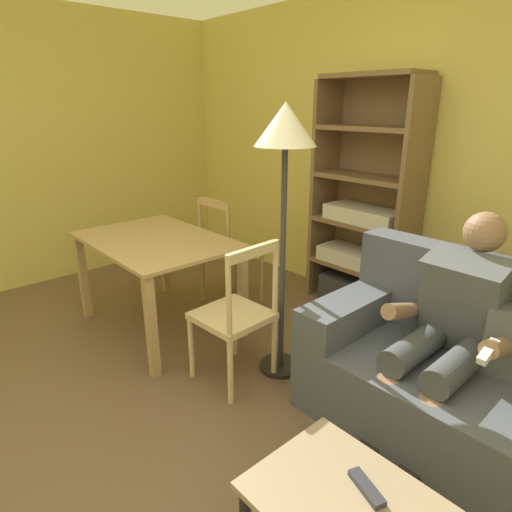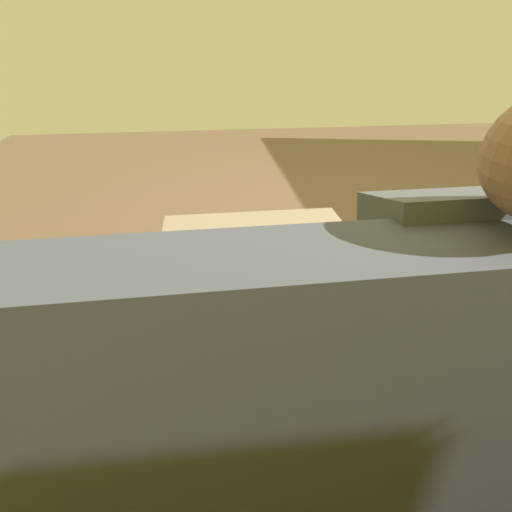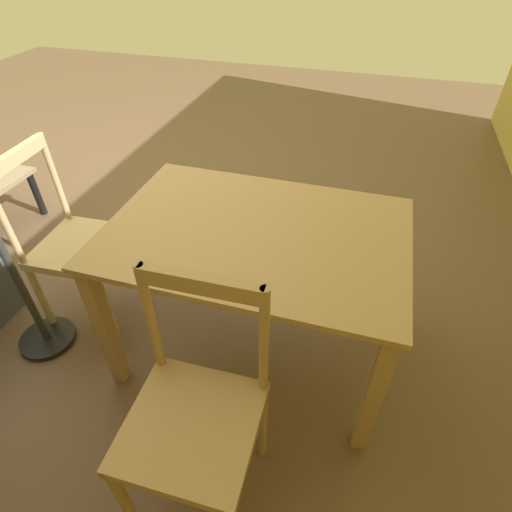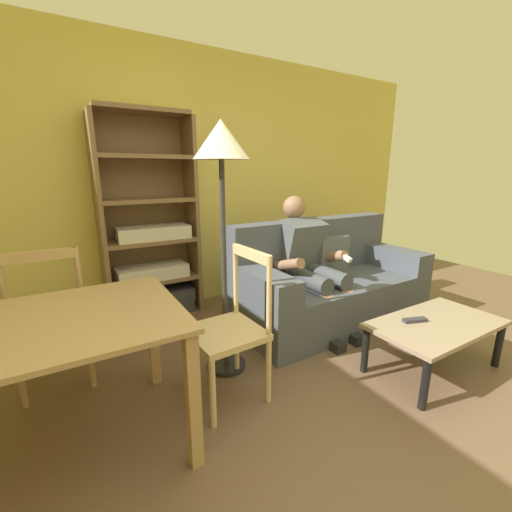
{
  "view_description": "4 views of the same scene",
  "coord_description": "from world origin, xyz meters",
  "px_view_note": "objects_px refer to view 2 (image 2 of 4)",
  "views": [
    {
      "loc": [
        1.47,
        -0.52,
        1.7
      ],
      "look_at": [
        -0.22,
        0.99,
        0.9
      ],
      "focal_mm": 30.22,
      "sensor_mm": 36.0,
      "label": 1
    },
    {
      "loc": [
        1.21,
        2.34,
        1.24
      ],
      "look_at": [
        0.97,
        0.5,
        0.22
      ],
      "focal_mm": 27.71,
      "sensor_mm": 36.0,
      "label": 2
    },
    {
      "loc": [
        -1.74,
        2.28,
        1.73
      ],
      "look_at": [
        -1.36,
        0.98,
        0.6
      ],
      "focal_mm": 28.54,
      "sensor_mm": 36.0,
      "label": 3
    },
    {
      "loc": [
        -1.22,
        -0.69,
        1.4
      ],
      "look_at": [
        -0.22,
        0.99,
        0.9
      ],
      "focal_mm": 23.14,
      "sensor_mm": 36.0,
      "label": 4
    }
  ],
  "objects_px": {
    "person_lounging": "(419,310)",
    "tv_remote": "(283,235)",
    "couch": "(319,390)",
    "coffee_table": "(256,239)"
  },
  "relations": [
    {
      "from": "person_lounging",
      "to": "tv_remote",
      "type": "relative_size",
      "value": 6.96
    },
    {
      "from": "couch",
      "to": "tv_remote",
      "type": "relative_size",
      "value": 10.88
    },
    {
      "from": "couch",
      "to": "person_lounging",
      "type": "height_order",
      "value": "person_lounging"
    },
    {
      "from": "person_lounging",
      "to": "coffee_table",
      "type": "distance_m",
      "value": 1.13
    },
    {
      "from": "couch",
      "to": "coffee_table",
      "type": "bearing_deg",
      "value": -87.28
    },
    {
      "from": "coffee_table",
      "to": "tv_remote",
      "type": "xyz_separation_m",
      "value": [
        -0.13,
        0.08,
        0.06
      ]
    },
    {
      "from": "couch",
      "to": "tv_remote",
      "type": "distance_m",
      "value": 0.97
    },
    {
      "from": "couch",
      "to": "tv_remote",
      "type": "xyz_separation_m",
      "value": [
        -0.08,
        -0.97,
        0.04
      ]
    },
    {
      "from": "person_lounging",
      "to": "tv_remote",
      "type": "distance_m",
      "value": 1.01
    },
    {
      "from": "person_lounging",
      "to": "tv_remote",
      "type": "xyz_separation_m",
      "value": [
        0.18,
        -0.97,
        -0.23
      ]
    }
  ]
}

